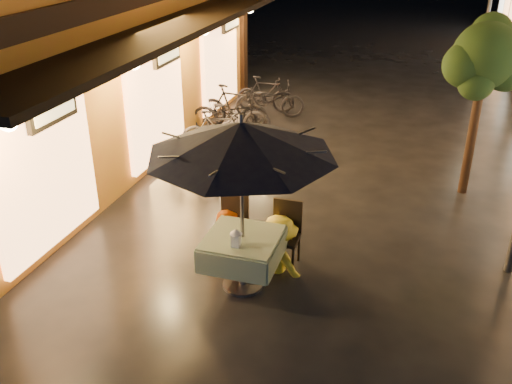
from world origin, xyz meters
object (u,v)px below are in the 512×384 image
(patio_umbrella, at_px, (241,139))
(person_yellow, at_px, (278,219))
(table_lantern, at_px, (236,237))
(cafe_table, at_px, (243,249))
(person_orange, at_px, (224,212))
(bicycle_0, at_px, (184,157))

(patio_umbrella, height_order, person_yellow, patio_umbrella)
(patio_umbrella, relative_size, table_lantern, 9.84)
(cafe_table, height_order, table_lantern, table_lantern)
(cafe_table, distance_m, patio_umbrella, 1.56)
(cafe_table, relative_size, person_yellow, 0.63)
(person_orange, xyz_separation_m, bicycle_0, (-1.72, 2.43, -0.34))
(table_lantern, height_order, person_orange, person_orange)
(table_lantern, height_order, person_yellow, person_yellow)
(bicycle_0, bearing_deg, cafe_table, -127.12)
(person_yellow, bearing_deg, cafe_table, 78.66)
(table_lantern, bearing_deg, cafe_table, 90.00)
(cafe_table, height_order, person_orange, person_orange)
(patio_umbrella, bearing_deg, person_orange, 129.21)
(cafe_table, xyz_separation_m, person_orange, (-0.47, 0.57, 0.19))
(table_lantern, xyz_separation_m, person_yellow, (0.33, 0.84, -0.13))
(bicycle_0, bearing_deg, table_lantern, -129.28)
(cafe_table, relative_size, person_orange, 0.64)
(person_orange, bearing_deg, person_yellow, -175.57)
(person_orange, height_order, person_yellow, person_yellow)
(patio_umbrella, relative_size, person_yellow, 1.56)
(cafe_table, xyz_separation_m, table_lantern, (-0.00, -0.25, 0.33))
(person_yellow, height_order, bicycle_0, person_yellow)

